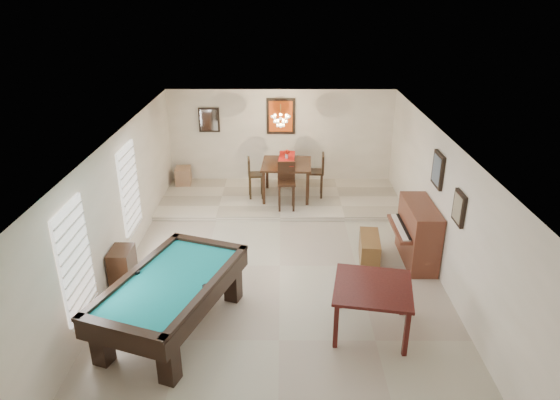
{
  "coord_description": "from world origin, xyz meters",
  "views": [
    {
      "loc": [
        0.05,
        -8.5,
        5.06
      ],
      "look_at": [
        0.0,
        0.6,
        1.15
      ],
      "focal_mm": 32.0,
      "sensor_mm": 36.0,
      "label": 1
    }
  ],
  "objects_px": {
    "piano_bench": "(369,249)",
    "dining_chair_south": "(286,187)",
    "corner_bench": "(183,176)",
    "chandelier": "(281,117)",
    "square_table": "(371,308)",
    "dining_chair_east": "(315,175)",
    "flower_vase": "(287,154)",
    "apothecary_chest": "(123,270)",
    "dining_table": "(286,178)",
    "pool_table": "(173,304)",
    "dining_chair_north": "(287,168)",
    "dining_chair_west": "(256,178)",
    "upright_piano": "(411,233)"
  },
  "relations": [
    {
      "from": "corner_bench",
      "to": "flower_vase",
      "type": "bearing_deg",
      "value": -17.32
    },
    {
      "from": "piano_bench",
      "to": "apothecary_chest",
      "type": "height_order",
      "value": "apothecary_chest"
    },
    {
      "from": "square_table",
      "to": "dining_table",
      "type": "bearing_deg",
      "value": 103.93
    },
    {
      "from": "apothecary_chest",
      "to": "flower_vase",
      "type": "distance_m",
      "value": 5.14
    },
    {
      "from": "flower_vase",
      "to": "dining_chair_west",
      "type": "distance_m",
      "value": 0.98
    },
    {
      "from": "flower_vase",
      "to": "dining_chair_east",
      "type": "distance_m",
      "value": 0.91
    },
    {
      "from": "square_table",
      "to": "flower_vase",
      "type": "distance_m",
      "value": 5.46
    },
    {
      "from": "dining_chair_south",
      "to": "chandelier",
      "type": "xyz_separation_m",
      "value": [
        -0.14,
        0.71,
        1.52
      ]
    },
    {
      "from": "corner_bench",
      "to": "chandelier",
      "type": "xyz_separation_m",
      "value": [
        2.64,
        -0.93,
        1.86
      ]
    },
    {
      "from": "dining_chair_south",
      "to": "chandelier",
      "type": "height_order",
      "value": "chandelier"
    },
    {
      "from": "square_table",
      "to": "dining_table",
      "type": "distance_m",
      "value": 5.4
    },
    {
      "from": "flower_vase",
      "to": "dining_chair_north",
      "type": "xyz_separation_m",
      "value": [
        0.01,
        0.74,
        -0.62
      ]
    },
    {
      "from": "pool_table",
      "to": "corner_bench",
      "type": "xyz_separation_m",
      "value": [
        -0.96,
        6.06,
        -0.1
      ]
    },
    {
      "from": "apothecary_chest",
      "to": "dining_chair_north",
      "type": "distance_m",
      "value": 5.71
    },
    {
      "from": "pool_table",
      "to": "chandelier",
      "type": "distance_m",
      "value": 5.68
    },
    {
      "from": "chandelier",
      "to": "square_table",
      "type": "bearing_deg",
      "value": -74.36
    },
    {
      "from": "dining_chair_east",
      "to": "flower_vase",
      "type": "bearing_deg",
      "value": -85.37
    },
    {
      "from": "dining_chair_south",
      "to": "flower_vase",
      "type": "bearing_deg",
      "value": 88.23
    },
    {
      "from": "apothecary_chest",
      "to": "square_table",
      "type": "bearing_deg",
      "value": -14.49
    },
    {
      "from": "piano_bench",
      "to": "dining_chair_south",
      "type": "height_order",
      "value": "dining_chair_south"
    },
    {
      "from": "pool_table",
      "to": "dining_chair_north",
      "type": "distance_m",
      "value": 6.22
    },
    {
      "from": "pool_table",
      "to": "dining_chair_east",
      "type": "height_order",
      "value": "dining_chair_east"
    },
    {
      "from": "dining_chair_south",
      "to": "upright_piano",
      "type": "bearing_deg",
      "value": -44.04
    },
    {
      "from": "dining_chair_south",
      "to": "corner_bench",
      "type": "distance_m",
      "value": 3.25
    },
    {
      "from": "piano_bench",
      "to": "dining_chair_south",
      "type": "relative_size",
      "value": 0.84
    },
    {
      "from": "dining_chair_west",
      "to": "chandelier",
      "type": "distance_m",
      "value": 1.68
    },
    {
      "from": "dining_chair_west",
      "to": "dining_table",
      "type": "bearing_deg",
      "value": -92.52
    },
    {
      "from": "dining_chair_east",
      "to": "dining_table",
      "type": "bearing_deg",
      "value": -85.37
    },
    {
      "from": "flower_vase",
      "to": "corner_bench",
      "type": "xyz_separation_m",
      "value": [
        -2.78,
        0.87,
        -0.9
      ]
    },
    {
      "from": "square_table",
      "to": "dining_chair_east",
      "type": "height_order",
      "value": "dining_chair_east"
    },
    {
      "from": "dining_chair_east",
      "to": "corner_bench",
      "type": "distance_m",
      "value": 3.62
    },
    {
      "from": "pool_table",
      "to": "flower_vase",
      "type": "height_order",
      "value": "flower_vase"
    },
    {
      "from": "pool_table",
      "to": "dining_table",
      "type": "relative_size",
      "value": 2.18
    },
    {
      "from": "dining_table",
      "to": "dining_chair_east",
      "type": "bearing_deg",
      "value": 1.68
    },
    {
      "from": "dining_chair_south",
      "to": "corner_bench",
      "type": "height_order",
      "value": "dining_chair_south"
    },
    {
      "from": "dining_table",
      "to": "dining_chair_east",
      "type": "xyz_separation_m",
      "value": [
        0.72,
        0.02,
        0.06
      ]
    },
    {
      "from": "square_table",
      "to": "dining_chair_north",
      "type": "relative_size",
      "value": 1.18
    },
    {
      "from": "square_table",
      "to": "corner_bench",
      "type": "bearing_deg",
      "value": 123.78
    },
    {
      "from": "square_table",
      "to": "apothecary_chest",
      "type": "bearing_deg",
      "value": 165.51
    },
    {
      "from": "apothecary_chest",
      "to": "dining_table",
      "type": "height_order",
      "value": "dining_table"
    },
    {
      "from": "piano_bench",
      "to": "flower_vase",
      "type": "bearing_deg",
      "value": 118.0
    },
    {
      "from": "upright_piano",
      "to": "dining_table",
      "type": "distance_m",
      "value": 3.88
    },
    {
      "from": "dining_chair_east",
      "to": "corner_bench",
      "type": "relative_size",
      "value": 2.24
    },
    {
      "from": "pool_table",
      "to": "corner_bench",
      "type": "distance_m",
      "value": 6.14
    },
    {
      "from": "dining_chair_north",
      "to": "pool_table",
      "type": "bearing_deg",
      "value": 74.79
    },
    {
      "from": "dining_chair_north",
      "to": "square_table",
      "type": "bearing_deg",
      "value": 104.15
    },
    {
      "from": "chandelier",
      "to": "piano_bench",
      "type": "bearing_deg",
      "value": -59.34
    },
    {
      "from": "corner_bench",
      "to": "piano_bench",
      "type": "bearing_deg",
      "value": -41.68
    },
    {
      "from": "piano_bench",
      "to": "dining_chair_west",
      "type": "distance_m",
      "value": 3.87
    },
    {
      "from": "flower_vase",
      "to": "corner_bench",
      "type": "height_order",
      "value": "flower_vase"
    }
  ]
}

